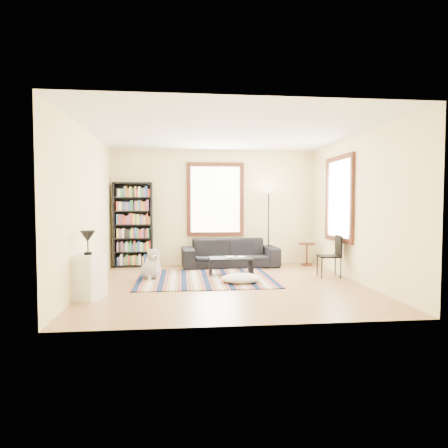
{
  "coord_description": "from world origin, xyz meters",
  "views": [
    {
      "loc": [
        -0.84,
        -7.28,
        1.51
      ],
      "look_at": [
        0.0,
        0.5,
        1.1
      ],
      "focal_mm": 32.0,
      "sensor_mm": 36.0,
      "label": 1
    }
  ],
  "objects": [
    {
      "name": "ceiling",
      "position": [
        0.0,
        0.0,
        2.85
      ],
      "size": [
        5.0,
        5.0,
        0.1
      ],
      "primitive_type": "cube",
      "color": "white",
      "rests_on": "floor"
    },
    {
      "name": "folding_chair",
      "position": [
        2.15,
        0.51,
        0.43
      ],
      "size": [
        0.45,
        0.43,
        0.86
      ],
      "primitive_type": "cube",
      "rotation": [
        0.0,
        0.0,
        -0.08
      ],
      "color": "black",
      "rests_on": "floor"
    },
    {
      "name": "coffee_table",
      "position": [
        0.2,
        1.03,
        0.18
      ],
      "size": [
        0.93,
        0.56,
        0.36
      ],
      "primitive_type": "cube",
      "rotation": [
        0.0,
        0.0,
        0.07
      ],
      "color": "black",
      "rests_on": "floor"
    },
    {
      "name": "window_right",
      "position": [
        2.47,
        0.8,
        1.6
      ],
      "size": [
        0.06,
        1.2,
        1.6
      ],
      "primitive_type": "cube",
      "color": "white",
      "rests_on": "wall_right"
    },
    {
      "name": "sofa",
      "position": [
        0.31,
        2.05,
        0.33
      ],
      "size": [
        1.0,
        2.3,
        0.66
      ],
      "primitive_type": "imported",
      "rotation": [
        0.0,
        0.0,
        0.05
      ],
      "color": "black",
      "rests_on": "floor"
    },
    {
      "name": "dog",
      "position": [
        -1.44,
        0.71,
        0.31
      ],
      "size": [
        0.61,
        0.72,
        0.62
      ],
      "primitive_type": null,
      "rotation": [
        0.0,
        0.0,
        0.32
      ],
      "color": "#B0B0B0",
      "rests_on": "floor"
    },
    {
      "name": "white_cabinet",
      "position": [
        -2.3,
        -0.85,
        0.35
      ],
      "size": [
        0.52,
        0.59,
        0.7
      ],
      "primitive_type": "cube",
      "rotation": [
        0.0,
        0.0,
        -0.31
      ],
      "color": "white",
      "rests_on": "floor"
    },
    {
      "name": "floor",
      "position": [
        0.0,
        0.0,
        -0.05
      ],
      "size": [
        5.0,
        5.0,
        0.1
      ],
      "primitive_type": "cube",
      "color": "#A07C49",
      "rests_on": "ground"
    },
    {
      "name": "wall_back",
      "position": [
        0.0,
        2.55,
        1.4
      ],
      "size": [
        5.0,
        0.1,
        2.8
      ],
      "primitive_type": "cube",
      "color": "#FFEDAB",
      "rests_on": "floor"
    },
    {
      "name": "table_lamp",
      "position": [
        -2.3,
        -0.85,
        0.89
      ],
      "size": [
        0.25,
        0.25,
        0.38
      ],
      "primitive_type": null,
      "rotation": [
        0.0,
        0.0,
        -0.06
      ],
      "color": "black",
      "rests_on": "white_cabinet"
    },
    {
      "name": "wall_front",
      "position": [
        0.0,
        -2.55,
        1.4
      ],
      "size": [
        5.0,
        0.1,
        2.8
      ],
      "primitive_type": "cube",
      "color": "#FFEDAB",
      "rests_on": "floor"
    },
    {
      "name": "wall_left",
      "position": [
        -2.55,
        0.0,
        1.4
      ],
      "size": [
        0.1,
        5.0,
        2.8
      ],
      "primitive_type": "cube",
      "color": "#FFEDAB",
      "rests_on": "floor"
    },
    {
      "name": "rug",
      "position": [
        -0.37,
        0.58,
        0.01
      ],
      "size": [
        2.71,
        2.17,
        0.02
      ],
      "primitive_type": "cube",
      "color": "#0B1B3A",
      "rests_on": "floor"
    },
    {
      "name": "wall_right",
      "position": [
        2.55,
        0.0,
        1.4
      ],
      "size": [
        0.1,
        5.0,
        2.8
      ],
      "primitive_type": "cube",
      "color": "#FFEDAB",
      "rests_on": "floor"
    },
    {
      "name": "floor_cushion",
      "position": [
        0.28,
        0.09,
        0.09
      ],
      "size": [
        0.91,
        0.82,
        0.19
      ],
      "primitive_type": "ellipsoid",
      "rotation": [
        0.0,
        0.0,
        -0.43
      ],
      "color": "silver",
      "rests_on": "floor"
    },
    {
      "name": "book_a",
      "position": [
        0.1,
        1.03,
        0.37
      ],
      "size": [
        0.17,
        0.23,
        0.02
      ],
      "primitive_type": "imported",
      "rotation": [
        0.0,
        0.0,
        -0.02
      ],
      "color": "beige",
      "rests_on": "coffee_table"
    },
    {
      "name": "floor_lamp",
      "position": [
        1.26,
        2.15,
        0.93
      ],
      "size": [
        0.31,
        0.31,
        1.86
      ],
      "primitive_type": null,
      "rotation": [
        0.0,
        0.0,
        -0.02
      ],
      "color": "black",
      "rests_on": "floor"
    },
    {
      "name": "bookshelf",
      "position": [
        -1.97,
        2.32,
        1.0
      ],
      "size": [
        0.9,
        0.3,
        2.0
      ],
      "primitive_type": "cube",
      "color": "black",
      "rests_on": "floor"
    },
    {
      "name": "side_table",
      "position": [
        2.2,
        2.09,
        0.27
      ],
      "size": [
        0.53,
        0.53,
        0.54
      ],
      "primitive_type": "cylinder",
      "rotation": [
        0.0,
        0.0,
        -0.44
      ],
      "color": "#4D2613",
      "rests_on": "floor"
    },
    {
      "name": "window_back",
      "position": [
        0.0,
        2.47,
        1.6
      ],
      "size": [
        1.2,
        0.06,
        1.6
      ],
      "primitive_type": "cube",
      "color": "white",
      "rests_on": "wall_back"
    },
    {
      "name": "book_b",
      "position": [
        0.35,
        1.08,
        0.37
      ],
      "size": [
        0.27,
        0.29,
        0.02
      ],
      "primitive_type": "imported",
      "rotation": [
        0.0,
        0.0,
        -0.55
      ],
      "color": "beige",
      "rests_on": "coffee_table"
    }
  ]
}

